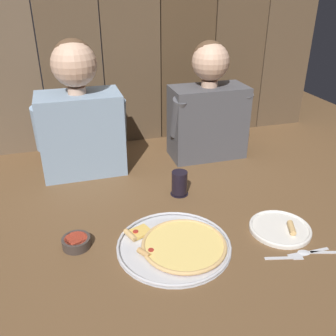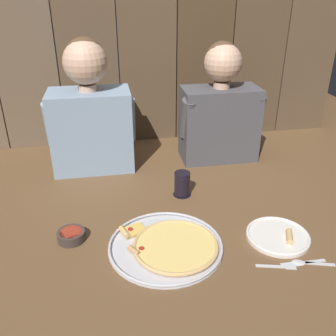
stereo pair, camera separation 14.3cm
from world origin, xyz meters
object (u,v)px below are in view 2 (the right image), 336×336
at_px(pizza_tray, 169,245).
at_px(dinner_plate, 278,236).
at_px(drinking_glass, 182,184).
at_px(diner_left, 90,111).
at_px(dipping_bowl, 71,235).
at_px(diner_right, 220,108).

distance_m(pizza_tray, dinner_plate, 0.40).
bearing_deg(drinking_glass, pizza_tray, -109.03).
xyz_separation_m(pizza_tray, diner_left, (-0.25, 0.69, 0.28)).
xyz_separation_m(dinner_plate, dipping_bowl, (-0.73, 0.12, 0.01)).
bearing_deg(dipping_bowl, diner_right, 39.28).
xyz_separation_m(pizza_tray, diner_right, (0.38, 0.69, 0.26)).
relative_size(drinking_glass, diner_left, 0.17).
relative_size(dinner_plate, diner_left, 0.37).
height_order(drinking_glass, diner_left, diner_left).
relative_size(pizza_tray, diner_right, 0.68).
relative_size(dinner_plate, drinking_glass, 2.12).
xyz_separation_m(dinner_plate, diner_right, (-0.02, 0.71, 0.26)).
bearing_deg(pizza_tray, dipping_bowl, 162.86).
bearing_deg(dinner_plate, diner_right, 91.29).
xyz_separation_m(drinking_glass, diner_left, (-0.37, 0.35, 0.23)).
relative_size(diner_left, diner_right, 1.05).
bearing_deg(drinking_glass, diner_right, 52.87).
bearing_deg(dinner_plate, diner_left, 132.66).
bearing_deg(diner_right, pizza_tray, -118.90).
bearing_deg(dinner_plate, drinking_glass, 127.88).
distance_m(pizza_tray, dipping_bowl, 0.35).
bearing_deg(dipping_bowl, drinking_glass, 27.79).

